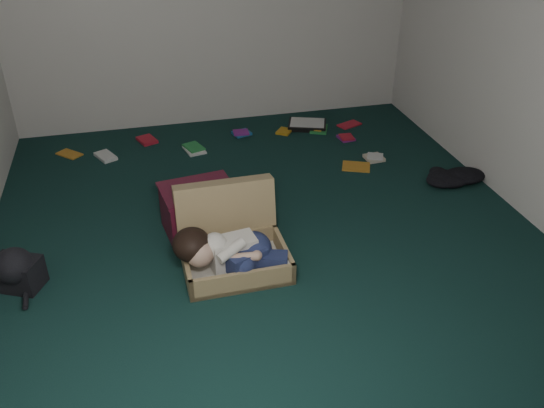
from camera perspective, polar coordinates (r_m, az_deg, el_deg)
name	(u,v)px	position (r m, az deg, el deg)	size (l,w,h in m)	color
floor	(267,234)	(4.27, -0.49, -3.02)	(4.50, 4.50, 0.00)	black
wall_front	(441,282)	(1.81, 16.38, -7.45)	(4.50, 4.50, 0.00)	white
suitcase	(231,241)	(3.94, -4.05, -3.65)	(0.71, 0.69, 0.51)	tan
person	(229,251)	(3.77, -4.26, -4.68)	(0.76, 0.36, 0.32)	white
maroon_bin	(199,209)	(4.26, -7.23, -0.53)	(0.58, 0.48, 0.36)	#4C0F20
backpack	(17,272)	(4.06, -23.94, -6.20)	(0.37, 0.30, 0.22)	black
clothing_pile	(449,176)	(5.15, 17.14, 2.70)	(0.40, 0.33, 0.13)	black
paper_tray	(307,125)	(6.03, 3.52, 7.85)	(0.46, 0.40, 0.05)	black
book_scatter	(254,143)	(5.64, -1.75, 6.04)	(3.03, 1.26, 0.02)	orange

